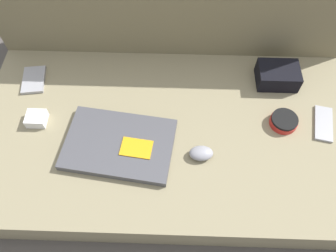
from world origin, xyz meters
name	(u,v)px	position (x,y,z in m)	size (l,w,h in m)	color
ground_plane	(168,147)	(0.00, 0.00, 0.00)	(8.00, 8.00, 0.00)	#4C4742
couch_seat	(168,138)	(0.00, 0.00, 0.06)	(1.17, 0.63, 0.11)	#847A5B
couch_backrest	(172,5)	(0.00, 0.42, 0.24)	(1.17, 0.20, 0.49)	#756B4C
laptop	(119,144)	(-0.14, -0.06, 0.12)	(0.34, 0.25, 0.03)	#47474C
computer_mouse	(201,153)	(0.10, -0.09, 0.13)	(0.07, 0.05, 0.03)	gray
speaker_puck	(284,121)	(0.35, 0.03, 0.13)	(0.08, 0.08, 0.03)	red
phone_silver	(323,124)	(0.48, 0.03, 0.12)	(0.08, 0.13, 0.01)	#99999E
phone_black	(34,80)	(-0.46, 0.18, 0.12)	(0.09, 0.12, 0.01)	#99999E
camera_pouch	(278,75)	(0.35, 0.20, 0.14)	(0.13, 0.10, 0.06)	black
charger_brick	(36,119)	(-0.41, 0.02, 0.13)	(0.06, 0.05, 0.03)	silver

